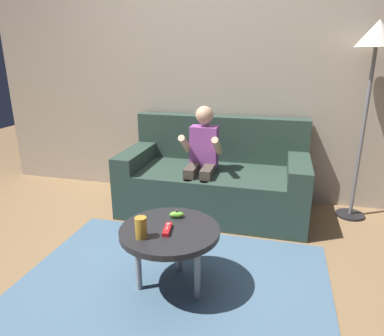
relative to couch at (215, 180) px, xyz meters
The scene contains 10 objects.
ground_plane 1.31m from the couch, 94.71° to the right, with size 9.18×9.18×0.00m, color olive.
wall_back 1.05m from the couch, 104.93° to the left, with size 4.59×0.05×2.50m, color #B2A38E.
couch is the anchor object (origin of this frame).
person_seated_on_couch 0.33m from the couch, 114.37° to the right, with size 0.33×0.40×0.96m.
coffee_table 1.22m from the couch, 91.63° to the right, with size 0.59×0.59×0.41m.
area_rug 1.25m from the couch, 91.63° to the right, with size 1.91×1.46×0.01m, color slate.
game_remote_red_near_edge 1.26m from the couch, 91.67° to the right, with size 0.06×0.14×0.03m.
nunchuk_lime 1.08m from the couch, 91.91° to the right, with size 0.10×0.06×0.05m.
soda_can 1.38m from the couch, 96.41° to the right, with size 0.07×0.07×0.12m, color #B78C2D.
floor_lamp 1.65m from the couch, ahead, with size 0.32×0.32×1.62m.
Camera 1 is at (0.65, -1.66, 1.37)m, focal length 32.62 mm.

